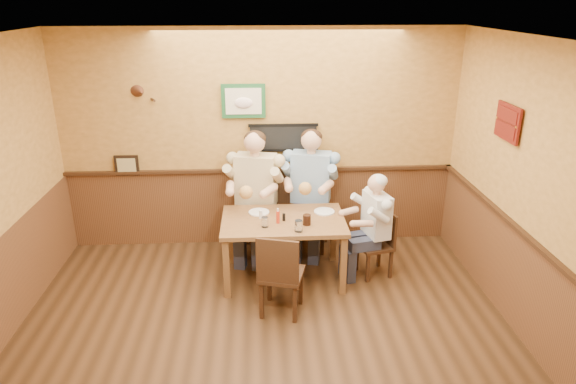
% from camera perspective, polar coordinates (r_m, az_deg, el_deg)
% --- Properties ---
extents(room, '(5.02, 5.03, 2.81)m').
position_cam_1_polar(room, '(4.25, -1.08, 1.17)').
color(room, '#331F0F').
rests_on(room, ground).
extents(dining_table, '(1.40, 0.90, 0.75)m').
position_cam_1_polar(dining_table, '(5.88, -0.52, -3.86)').
color(dining_table, brown).
rests_on(dining_table, ground).
extents(chair_back_left, '(0.57, 0.57, 1.02)m').
position_cam_1_polar(chair_back_left, '(6.54, -3.48, -2.68)').
color(chair_back_left, '#3C2413').
rests_on(chair_back_left, ground).
extents(chair_back_right, '(0.56, 0.56, 1.01)m').
position_cam_1_polar(chair_back_right, '(6.67, 2.51, -2.22)').
color(chair_back_right, '#3C2413').
rests_on(chair_back_right, ground).
extents(chair_right_end, '(0.44, 0.44, 0.79)m').
position_cam_1_polar(chair_right_end, '(6.15, 9.60, -5.72)').
color(chair_right_end, '#3C2413').
rests_on(chair_right_end, ground).
extents(chair_near_side, '(0.52, 0.52, 0.93)m').
position_cam_1_polar(chair_near_side, '(5.35, -0.71, -8.91)').
color(chair_near_side, '#3C2413').
rests_on(chair_near_side, ground).
extents(diner_tan_shirt, '(0.81, 0.81, 1.45)m').
position_cam_1_polar(diner_tan_shirt, '(6.45, -3.52, -0.91)').
color(diner_tan_shirt, beige).
rests_on(diner_tan_shirt, ground).
extents(diner_blue_polo, '(0.80, 0.80, 1.44)m').
position_cam_1_polar(diner_blue_polo, '(6.59, 2.53, -0.49)').
color(diner_blue_polo, '#7FA0BF').
rests_on(diner_blue_polo, ground).
extents(diner_white_elder, '(0.63, 0.63, 1.13)m').
position_cam_1_polar(diner_white_elder, '(6.07, 9.69, -4.29)').
color(diner_white_elder, silver).
rests_on(diner_white_elder, ground).
extents(water_glass_left, '(0.08, 0.08, 0.11)m').
position_cam_1_polar(water_glass_left, '(5.64, -2.58, -3.36)').
color(water_glass_left, white).
rests_on(water_glass_left, dining_table).
extents(water_glass_mid, '(0.10, 0.10, 0.13)m').
position_cam_1_polar(water_glass_mid, '(5.52, 1.18, -3.80)').
color(water_glass_mid, white).
rests_on(water_glass_mid, dining_table).
extents(cola_tumbler, '(0.10, 0.10, 0.12)m').
position_cam_1_polar(cola_tumbler, '(5.69, 2.11, -3.10)').
color(cola_tumbler, black).
rests_on(cola_tumbler, dining_table).
extents(hot_sauce_bottle, '(0.05, 0.05, 0.16)m').
position_cam_1_polar(hot_sauce_bottle, '(5.72, -1.13, -2.74)').
color(hot_sauce_bottle, red).
rests_on(hot_sauce_bottle, dining_table).
extents(salt_shaker, '(0.05, 0.05, 0.10)m').
position_cam_1_polar(salt_shaker, '(5.85, -3.04, -2.51)').
color(salt_shaker, silver).
rests_on(salt_shaker, dining_table).
extents(pepper_shaker, '(0.04, 0.04, 0.09)m').
position_cam_1_polar(pepper_shaker, '(5.79, -0.46, -2.81)').
color(pepper_shaker, black).
rests_on(pepper_shaker, dining_table).
extents(plate_far_left, '(0.31, 0.31, 0.02)m').
position_cam_1_polar(plate_far_left, '(6.02, -3.25, -2.25)').
color(plate_far_left, white).
rests_on(plate_far_left, dining_table).
extents(plate_far_right, '(0.30, 0.30, 0.02)m').
position_cam_1_polar(plate_far_right, '(6.04, 4.05, -2.18)').
color(plate_far_right, silver).
rests_on(plate_far_right, dining_table).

